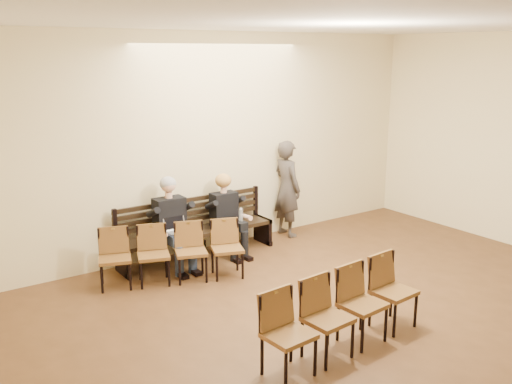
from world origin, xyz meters
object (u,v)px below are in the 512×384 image
passerby (287,181)px  chair_row_front (172,254)px  laptop (179,233)px  water_bottle (241,222)px  bench (198,244)px  seated_woman (227,218)px  seated_man (173,223)px  bag (194,248)px  chair_row_back (346,312)px

passerby → chair_row_front: 2.79m
laptop → water_bottle: laptop is taller
bench → seated_woman: size_ratio=2.17×
seated_man → seated_woman: bearing=0.0°
bench → bag: bench is taller
seated_woman → passerby: size_ratio=0.61×
seated_man → water_bottle: seated_man is taller
passerby → chair_row_back: 4.07m
water_bottle → bag: water_bottle is taller
bag → chair_row_front: size_ratio=0.16×
seated_woman → laptop: (-0.97, -0.19, -0.02)m
seated_man → passerby: passerby is taller
bench → laptop: size_ratio=7.55×
bench → water_bottle: 0.76m
seated_woman → chair_row_front: size_ratio=0.60×
passerby → chair_row_front: size_ratio=0.97×
seated_man → water_bottle: (1.09, -0.21, -0.13)m
laptop → passerby: (2.34, 0.41, 0.40)m
bag → passerby: bearing=0.0°
passerby → bench: bearing=92.4°
bench → seated_man: seated_man is taller
seated_woman → seated_man: bearing=180.0°
chair_row_front → passerby: bearing=36.1°
passerby → chair_row_back: bearing=150.6°
water_bottle → bag: size_ratio=0.65×
seated_woman → bag: seated_woman is taller
chair_row_back → chair_row_front: bearing=99.6°
laptop → bag: 0.77m
water_bottle → chair_row_back: bearing=-102.5°
seated_woman → chair_row_back: seated_woman is taller
seated_woman → chair_row_back: 3.37m
laptop → chair_row_front: 0.47m
water_bottle → passerby: passerby is taller
seated_woman → bag: bearing=156.4°
chair_row_back → laptop: bearing=93.1°
seated_man → bag: size_ratio=4.14×
bench → chair_row_front: 1.02m
seated_man → laptop: bearing=-89.9°
seated_woman → bag: size_ratio=3.63×
seated_woman → chair_row_front: (-1.25, -0.53, -0.19)m
seated_man → water_bottle: size_ratio=6.34×
water_bottle → seated_woman: bearing=121.2°
bench → chair_row_back: chair_row_back is taller
laptop → water_bottle: bearing=8.2°
seated_man → laptop: seated_man is taller
water_bottle → bag: 0.88m
bag → seated_man: bearing=-154.6°
bench → seated_man: 0.68m
seated_man → passerby: size_ratio=0.70×
bench → laptop: laptop is taller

